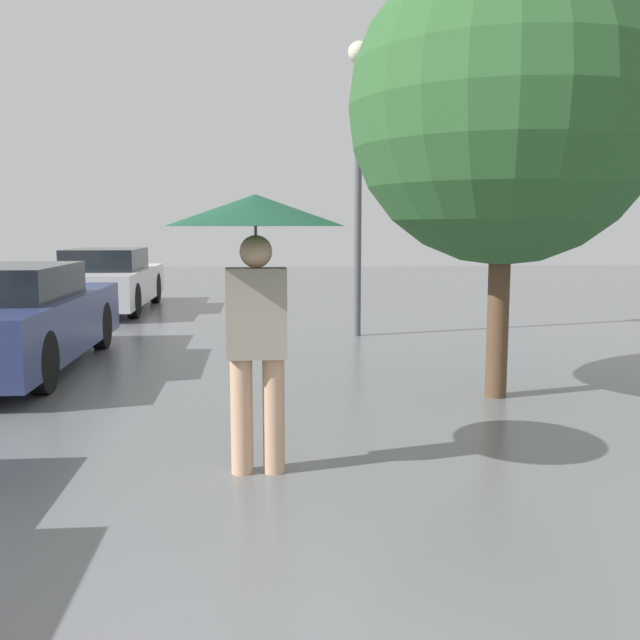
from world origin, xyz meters
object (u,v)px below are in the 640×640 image
parked_car_middle (5,319)px  street_lamp (358,143)px  tree (505,108)px  pedestrian (256,246)px  parked_car_farthest (109,281)px

parked_car_middle → street_lamp: 5.65m
tree → parked_car_middle: bearing=160.8°
pedestrian → street_lamp: bearing=75.9°
pedestrian → parked_car_farthest: (-3.05, 10.14, -0.97)m
pedestrian → tree: tree is taller
tree → parked_car_farthest: bearing=124.0°
street_lamp → tree: bearing=-78.7°
street_lamp → parked_car_farthest: bearing=139.8°
parked_car_middle → parked_car_farthest: size_ratio=0.98×
parked_car_farthest → tree: size_ratio=1.05×
pedestrian → street_lamp: size_ratio=0.43×
pedestrian → parked_car_middle: 5.06m
tree → street_lamp: size_ratio=0.97×
pedestrian → parked_car_middle: size_ratio=0.43×
parked_car_middle → tree: (5.42, -1.89, 2.23)m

